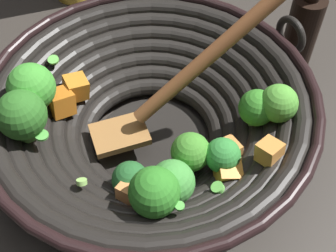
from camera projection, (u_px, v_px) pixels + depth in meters
The scene contains 3 objects.
ground_plane at pixel (151, 145), 0.62m from camera, with size 4.00×4.00×0.00m, color #332D28.
wok at pixel (149, 115), 0.56m from camera, with size 0.41×0.41×0.26m.
soy_sauce_bottle at pixel (302, 30), 0.66m from camera, with size 0.05×0.05×0.16m.
Camera 1 is at (-0.33, -0.16, 0.50)m, focal length 48.57 mm.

